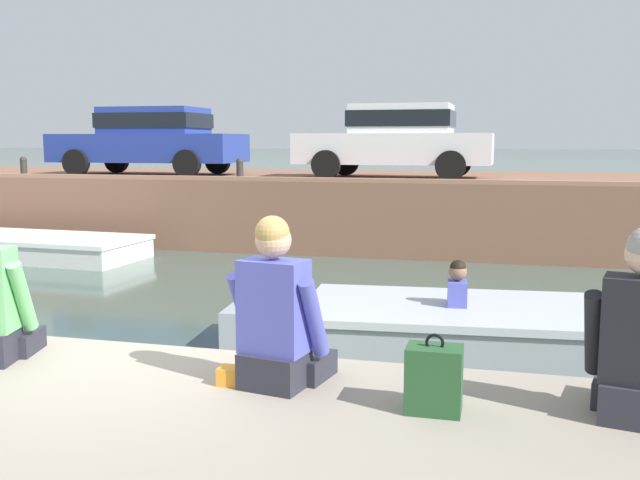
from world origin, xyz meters
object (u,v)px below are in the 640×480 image
person_seated_right (278,320)px  motorboat_passing (500,330)px  car_leftmost_blue (151,138)px  mooring_bollard_west (24,166)px  backpack_on_ledge (434,379)px  boat_moored_west_white (6,245)px  car_left_inner_white (397,138)px  mooring_bollard_mid (240,168)px  bottle_drink (248,363)px

person_seated_right → motorboat_passing: bearing=72.4°
car_leftmost_blue → mooring_bollard_west: size_ratio=9.80×
backpack_on_ledge → motorboat_passing: bearing=85.3°
boat_moored_west_white → person_seated_right: 11.54m
backpack_on_ledge → person_seated_right: bearing=168.5°
boat_moored_west_white → mooring_bollard_west: bearing=114.8°
boat_moored_west_white → person_seated_right: bearing=-44.7°
car_left_inner_white → person_seated_right: bearing=-85.0°
mooring_bollard_mid → person_seated_right: 10.59m
mooring_bollard_mid → backpack_on_ledge: (4.83, -10.00, -0.66)m
boat_moored_west_white → motorboat_passing: motorboat_passing is taller
car_leftmost_blue → bottle_drink: 13.21m
car_leftmost_blue → car_left_inner_white: same height
car_left_inner_white → person_seated_right: (1.01, -11.44, -1.06)m
car_left_inner_white → car_leftmost_blue: bearing=180.0°
motorboat_passing → car_leftmost_blue: 11.20m
mooring_bollard_west → car_leftmost_blue: bearing=36.1°
mooring_bollard_mid → bottle_drink: (3.75, -9.77, -0.73)m
mooring_bollard_mid → person_seated_right: mooring_bollard_mid is taller
mooring_bollard_west → person_seated_right: (8.96, -9.82, -0.45)m
person_seated_right → bottle_drink: bearing=167.1°
motorboat_passing → mooring_bollard_west: mooring_bollard_west is taller
mooring_bollard_west → bottle_drink: size_ratio=2.18×
backpack_on_ledge → bottle_drink: bearing=168.2°
car_leftmost_blue → person_seated_right: car_leftmost_blue is taller
boat_moored_west_white → backpack_on_ledge: bearing=-42.4°
car_left_inner_white → mooring_bollard_west: bearing=-168.5°
motorboat_passing → backpack_on_ledge: bearing=-94.7°
boat_moored_west_white → bottle_drink: bottle_drink is taller
motorboat_passing → person_seated_right: 4.14m
mooring_bollard_west → bottle_drink: (8.77, -9.77, -0.73)m
boat_moored_west_white → car_left_inner_white: car_left_inner_white is taller
motorboat_passing → backpack_on_ledge: size_ratio=13.75×
car_left_inner_white → bottle_drink: size_ratio=20.10×
car_left_inner_white → backpack_on_ledge: bearing=-80.7°
car_left_inner_white → person_seated_right: car_left_inner_white is taller
motorboat_passing → car_left_inner_white: 8.19m
car_leftmost_blue → mooring_bollard_mid: 3.29m
mooring_bollard_mid → person_seated_right: (3.94, -9.82, -0.45)m
bottle_drink → boat_moored_west_white: bearing=134.7°
car_leftmost_blue → car_left_inner_white: 5.73m
person_seated_right → boat_moored_west_white: bearing=135.3°
car_left_inner_white → mooring_bollard_mid: size_ratio=9.21×
motorboat_passing → mooring_bollard_mid: size_ratio=12.61×
boat_moored_west_white → person_seated_right: person_seated_right is taller
bottle_drink → mooring_bollard_mid: bearing=111.0°
car_left_inner_white → mooring_bollard_west: (-7.96, -1.62, -0.61)m
mooring_bollard_west → backpack_on_ledge: bearing=-45.4°
motorboat_passing → bottle_drink: bottle_drink is taller
boat_moored_west_white → motorboat_passing: 10.30m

